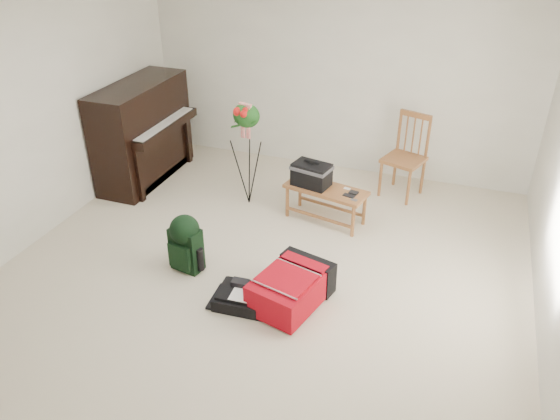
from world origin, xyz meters
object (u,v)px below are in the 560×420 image
at_px(bench, 315,180).
at_px(flower_stand, 248,155).
at_px(green_backpack, 185,241).
at_px(red_suitcase, 293,284).
at_px(dining_chair, 404,157).
at_px(piano, 144,134).
at_px(black_duffel, 244,297).

xyz_separation_m(bench, flower_stand, (-0.85, 0.10, 0.13)).
relative_size(bench, green_backpack, 1.63).
distance_m(red_suitcase, green_backpack, 1.15).
relative_size(red_suitcase, flower_stand, 0.67).
height_order(green_backpack, flower_stand, flower_stand).
bearing_deg(dining_chair, flower_stand, -134.64).
xyz_separation_m(dining_chair, green_backpack, (-1.73, -2.31, -0.16)).
distance_m(piano, bench, 2.38).
distance_m(bench, flower_stand, 0.87).
bearing_deg(black_duffel, green_backpack, 153.64).
bearing_deg(black_duffel, red_suitcase, 23.44).
relative_size(black_duffel, green_backpack, 0.86).
relative_size(dining_chair, flower_stand, 0.79).
relative_size(bench, red_suitcase, 1.13).
distance_m(bench, dining_chair, 1.27).
relative_size(bench, black_duffel, 1.90).
xyz_separation_m(bench, green_backpack, (-0.90, -1.35, -0.17)).
relative_size(bench, flower_stand, 0.76).
height_order(piano, green_backpack, piano).
xyz_separation_m(red_suitcase, green_backpack, (-1.14, 0.10, 0.16)).
distance_m(bench, green_backpack, 1.63).
relative_size(dining_chair, red_suitcase, 1.18).
xyz_separation_m(bench, red_suitcase, (0.23, -1.45, -0.33)).
bearing_deg(flower_stand, dining_chair, 43.18).
bearing_deg(flower_stand, bench, 9.18).
height_order(red_suitcase, flower_stand, flower_stand).
height_order(black_duffel, flower_stand, flower_stand).
relative_size(red_suitcase, green_backpack, 1.44).
relative_size(dining_chair, black_duffel, 1.98).
bearing_deg(bench, red_suitcase, -68.96).
distance_m(green_backpack, flower_stand, 1.48).
distance_m(piano, black_duffel, 2.98).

